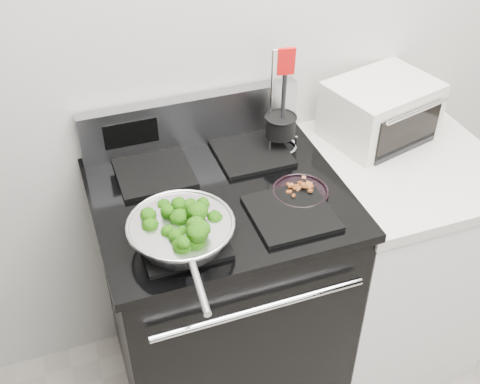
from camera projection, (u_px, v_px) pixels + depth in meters
name	position (u px, v px, depth m)	size (l,w,h in m)	color
back_wall	(272.00, 18.00, 1.97)	(4.00, 0.02, 2.70)	beige
gas_range	(222.00, 293.00, 2.18)	(0.79, 0.69, 1.13)	black
counter	(387.00, 254.00, 2.37)	(0.62, 0.68, 0.92)	white
skillet	(181.00, 231.00, 1.67)	(0.31, 0.48, 0.07)	silver
broccoli_pile	(181.00, 226.00, 1.67)	(0.24, 0.24, 0.08)	black
bacon_plate	(300.00, 189.00, 1.87)	(0.18, 0.18, 0.04)	black
utensil_holder	(280.00, 131.00, 2.04)	(0.12, 0.12, 0.38)	silver
toaster_oven	(380.00, 110.00, 2.14)	(0.42, 0.36, 0.21)	beige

